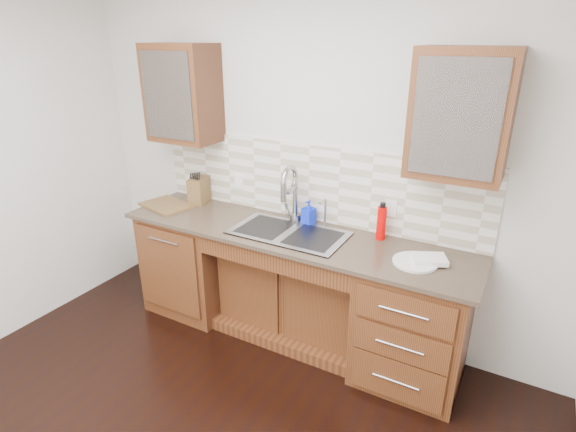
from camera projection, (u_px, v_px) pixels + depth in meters
The scene contains 23 objects.
wall_back at pixel (313, 163), 3.43m from camera, with size 4.00×0.10×2.70m, color silver.
base_cabinet_left at pixel (195, 260), 3.90m from camera, with size 0.70×0.62×0.88m, color #593014.
base_cabinet_center at pixel (296, 292), 3.58m from camera, with size 1.20×0.44×0.70m, color #593014.
base_cabinet_right at pixel (413, 323), 3.05m from camera, with size 0.70×0.62×0.88m, color #593014.
countertop at pixel (290, 234), 3.29m from camera, with size 2.70×0.65×0.03m, color #84705B.
backsplash at pixel (309, 183), 3.43m from camera, with size 2.70×0.02×0.59m, color beige.
sink at pixel (289, 244), 3.31m from camera, with size 0.84×0.46×0.19m, color #9E9EA5.
faucet at pixel (295, 197), 3.42m from camera, with size 0.04×0.04×0.40m, color #999993.
filter_tap at pixel (325, 212), 3.34m from camera, with size 0.02×0.02×0.24m, color #999993.
upper_cabinet_left at pixel (183, 94), 3.54m from camera, with size 0.55×0.34×0.75m, color #593014.
upper_cabinet_right at pixel (461, 115), 2.60m from camera, with size 0.55×0.34×0.75m, color #593014.
outlet_left at pixel (239, 181), 3.74m from camera, with size 0.08×0.01×0.12m, color white.
outlet_right at pixel (391, 208), 3.16m from camera, with size 0.08×0.01×0.12m, color white.
soap_bottle at pixel (309, 212), 3.41m from camera, with size 0.08×0.09×0.19m, color #0F29E3.
water_bottle at pixel (381, 223), 3.14m from camera, with size 0.06×0.06×0.24m, color #DD0100.
plate at pixel (415, 262), 2.84m from camera, with size 0.28×0.28×0.02m, color silver.
dish_towel at pixel (429, 259), 2.83m from camera, with size 0.21×0.15×0.03m, color silver.
knife_block at pixel (199, 190), 3.83m from camera, with size 0.12×0.20×0.22m, color #886244.
cutting_board at pixel (166, 205), 3.79m from camera, with size 0.42×0.29×0.02m, color olive.
cup_left_a at pixel (172, 99), 3.61m from camera, with size 0.13×0.13×0.10m, color silver.
cup_left_b at pixel (188, 101), 3.54m from camera, with size 0.11×0.11×0.10m, color white.
cup_right_a at pixel (434, 121), 2.68m from camera, with size 0.13×0.13×0.11m, color white.
cup_right_b at pixel (472, 125), 2.59m from camera, with size 0.10×0.10×0.09m, color white.
Camera 1 is at (1.44, -1.21, 2.25)m, focal length 28.00 mm.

